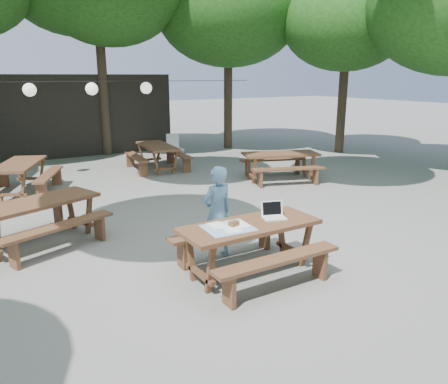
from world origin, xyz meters
TOP-DOWN VIEW (x-y plane):
  - ground at (0.00, 0.00)m, footprint 80.00×80.00m
  - pavilion at (0.50, 10.50)m, footprint 6.00×3.00m
  - main_picnic_table at (-0.20, -1.75)m, footprint 2.00×1.58m
  - picnic_table_nw at (-2.59, 1.04)m, footprint 2.33×2.13m
  - picnic_table_ne at (3.79, 2.58)m, footprint 2.32×2.12m
  - picnic_table_far_w at (-2.39, 4.74)m, footprint 2.20×2.37m
  - picnic_table_far_e at (1.50, 5.58)m, footprint 1.78×2.07m
  - woman at (-0.31, -1.02)m, footprint 0.57×0.41m
  - plastic_chair at (2.51, 6.50)m, footprint 0.45×0.45m
  - laptop at (0.24, -1.70)m, footprint 0.39×0.35m
  - tabletop_clutter at (-0.54, -1.74)m, footprint 0.69×0.60m
  - paper_lanterns at (-0.19, 6.00)m, footprint 9.00×0.34m

SIDE VIEW (x-z plane):
  - ground at x=0.00m, z-range 0.00..0.00m
  - plastic_chair at x=2.51m, z-range -0.19..0.71m
  - main_picnic_table at x=-0.20m, z-range 0.01..0.76m
  - picnic_table_nw at x=-2.59m, z-range 0.01..0.76m
  - picnic_table_ne at x=3.79m, z-range 0.01..0.76m
  - picnic_table_far_w at x=-2.39m, z-range 0.01..0.76m
  - picnic_table_far_e at x=1.50m, z-range 0.01..0.76m
  - woman at x=-0.31m, z-range 0.00..1.46m
  - tabletop_clutter at x=-0.54m, z-range 0.72..0.80m
  - laptop at x=0.24m, z-range 0.69..0.93m
  - pavilion at x=0.50m, z-range 0.00..2.80m
  - paper_lanterns at x=-0.19m, z-range 2.21..2.59m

